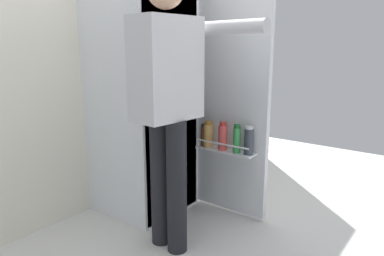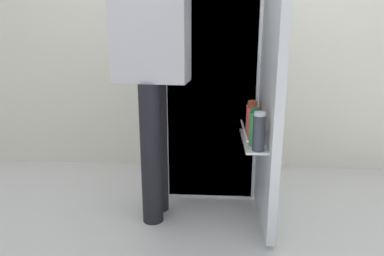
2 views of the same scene
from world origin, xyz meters
TOP-DOWN VIEW (x-y plane):
  - ground_plane at (0.00, 0.00)m, footprint 5.22×5.22m
  - kitchen_wall at (0.00, 0.90)m, footprint 4.40×0.10m
  - refrigerator at (0.02, 0.50)m, footprint 0.63×1.17m
  - person at (-0.31, 0.01)m, footprint 0.53×0.74m

SIDE VIEW (x-z plane):
  - ground_plane at x=0.00m, z-range 0.00..0.00m
  - refrigerator at x=0.02m, z-range 0.00..1.76m
  - person at x=-0.31m, z-range 0.16..1.79m
  - kitchen_wall at x=0.00m, z-range 0.00..2.63m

